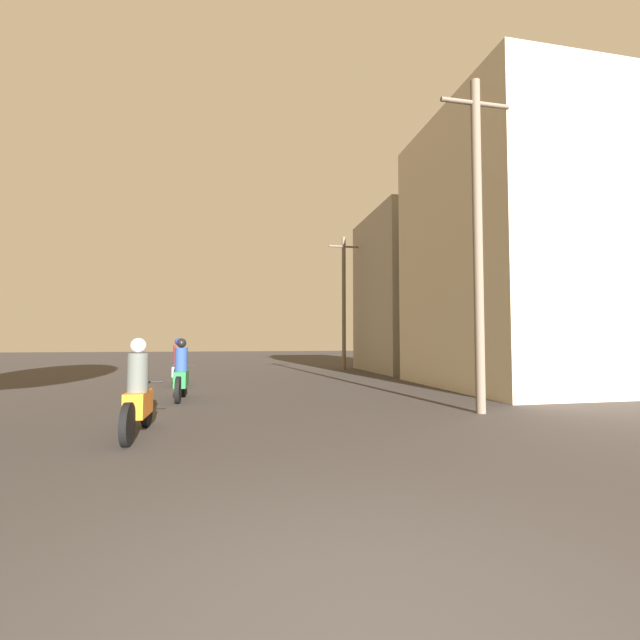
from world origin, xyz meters
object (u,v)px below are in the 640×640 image
at_px(motorcycle_green, 181,375).
at_px(motorcycle_silver, 178,367).
at_px(utility_pole_near, 478,236).
at_px(utility_pole_far, 344,300).
at_px(motorcycle_orange, 138,397).
at_px(building_right_far, 424,294).
at_px(building_right_near, 511,251).

distance_m(motorcycle_green, motorcycle_silver, 3.85).
distance_m(utility_pole_near, utility_pole_far, 13.30).
relative_size(motorcycle_green, utility_pole_near, 0.27).
bearing_deg(motorcycle_green, utility_pole_far, 56.30).
distance_m(motorcycle_orange, building_right_far, 17.01).
distance_m(building_right_near, utility_pole_far, 9.64).
xyz_separation_m(motorcycle_orange, motorcycle_green, (0.20, 4.14, 0.01)).
bearing_deg(motorcycle_silver, motorcycle_orange, -88.29).
bearing_deg(building_right_near, utility_pole_near, -132.44).
height_order(motorcycle_orange, motorcycle_green, motorcycle_green).
bearing_deg(building_right_far, utility_pole_near, -110.35).
xyz_separation_m(motorcycle_orange, building_right_near, (10.46, 5.09, 3.85)).
distance_m(motorcycle_green, building_right_far, 14.05).
relative_size(motorcycle_orange, utility_pole_near, 0.29).
xyz_separation_m(motorcycle_green, utility_pole_far, (6.94, 9.96, 3.00)).
relative_size(utility_pole_near, utility_pole_far, 1.03).
height_order(motorcycle_orange, building_right_near, building_right_near).
bearing_deg(utility_pole_near, utility_pole_far, 87.46).
bearing_deg(motorcycle_green, motorcycle_silver, 98.94).
height_order(building_right_near, utility_pole_near, building_right_near).
bearing_deg(utility_pole_far, motorcycle_orange, -116.84).
bearing_deg(motorcycle_silver, building_right_far, 21.85).
bearing_deg(building_right_near, building_right_far, 86.44).
distance_m(building_right_far, utility_pole_near, 12.59).
height_order(motorcycle_green, building_right_far, building_right_far).
height_order(building_right_near, building_right_far, building_right_near).
xyz_separation_m(motorcycle_green, motorcycle_silver, (-0.52, 3.82, -0.00)).
xyz_separation_m(motorcycle_silver, utility_pole_far, (7.46, 6.14, 3.00)).
xyz_separation_m(motorcycle_silver, utility_pole_near, (6.87, -7.15, 3.10)).
relative_size(building_right_far, utility_pole_near, 1.09).
relative_size(motorcycle_silver, utility_pole_far, 0.27).
height_order(motorcycle_green, utility_pole_far, utility_pole_far).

